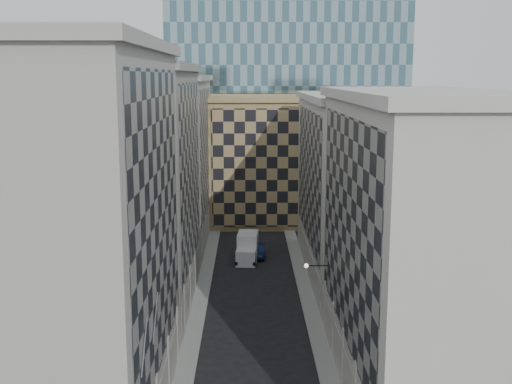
{
  "coord_description": "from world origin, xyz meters",
  "views": [
    {
      "loc": [
        -0.59,
        -26.77,
        21.6
      ],
      "look_at": [
        -0.08,
        13.74,
        14.24
      ],
      "focal_mm": 45.0,
      "sensor_mm": 36.0,
      "label": 1
    }
  ],
  "objects": [
    {
      "name": "sidewalk_west",
      "position": [
        -5.25,
        30.0,
        0.07
      ],
      "size": [
        1.5,
        100.0,
        0.15
      ],
      "primitive_type": "cube",
      "color": "gray",
      "rests_on": "ground"
    },
    {
      "name": "sidewalk_east",
      "position": [
        5.25,
        30.0,
        0.07
      ],
      "size": [
        1.5,
        100.0,
        0.15
      ],
      "primitive_type": "cube",
      "color": "gray",
      "rests_on": "ground"
    },
    {
      "name": "bldg_left_a",
      "position": [
        -10.88,
        11.0,
        11.82
      ],
      "size": [
        10.8,
        22.8,
        23.7
      ],
      "color": "#A7A396",
      "rests_on": "ground"
    },
    {
      "name": "bldg_left_b",
      "position": [
        -10.88,
        33.0,
        11.32
      ],
      "size": [
        10.8,
        22.8,
        22.7
      ],
      "color": "gray",
      "rests_on": "ground"
    },
    {
      "name": "bldg_left_c",
      "position": [
        -10.88,
        55.0,
        10.83
      ],
      "size": [
        10.8,
        22.8,
        21.7
      ],
      "color": "#A7A396",
      "rests_on": "ground"
    },
    {
      "name": "bldg_right_a",
      "position": [
        10.88,
        15.0,
        10.32
      ],
      "size": [
        10.8,
        26.8,
        20.7
      ],
      "color": "beige",
      "rests_on": "ground"
    },
    {
      "name": "bldg_right_b",
      "position": [
        10.89,
        42.0,
        9.85
      ],
      "size": [
        10.8,
        28.8,
        19.7
      ],
      "color": "beige",
      "rests_on": "ground"
    },
    {
      "name": "tan_block",
      "position": [
        2.0,
        67.9,
        9.44
      ],
      "size": [
        16.8,
        14.8,
        18.8
      ],
      "color": "#9E8054",
      "rests_on": "ground"
    },
    {
      "name": "church_tower",
      "position": [
        0.0,
        82.0,
        26.95
      ],
      "size": [
        7.2,
        7.2,
        51.5
      ],
      "color": "#2D2723",
      "rests_on": "ground"
    },
    {
      "name": "flagpoles_left",
      "position": [
        -5.9,
        6.0,
        8.0
      ],
      "size": [
        0.1,
        6.33,
        2.33
      ],
      "color": "gray",
      "rests_on": "ground"
    },
    {
      "name": "bracket_lamp",
      "position": [
        4.38,
        24.0,
        6.2
      ],
      "size": [
        1.98,
        0.36,
        0.36
      ],
      "color": "black",
      "rests_on": "ground"
    },
    {
      "name": "box_truck",
      "position": [
        -0.68,
        46.82,
        1.37
      ],
      "size": [
        2.77,
        5.91,
        3.15
      ],
      "rotation": [
        0.0,
        0.0,
        -0.08
      ],
      "color": "white",
      "rests_on": "ground"
    },
    {
      "name": "dark_car",
      "position": [
        0.61,
        48.19,
        0.77
      ],
      "size": [
        1.76,
        4.74,
        1.55
      ],
      "primitive_type": "imported",
      "rotation": [
        0.0,
        0.0,
        -0.03
      ],
      "color": "#10193B",
      "rests_on": "ground"
    }
  ]
}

